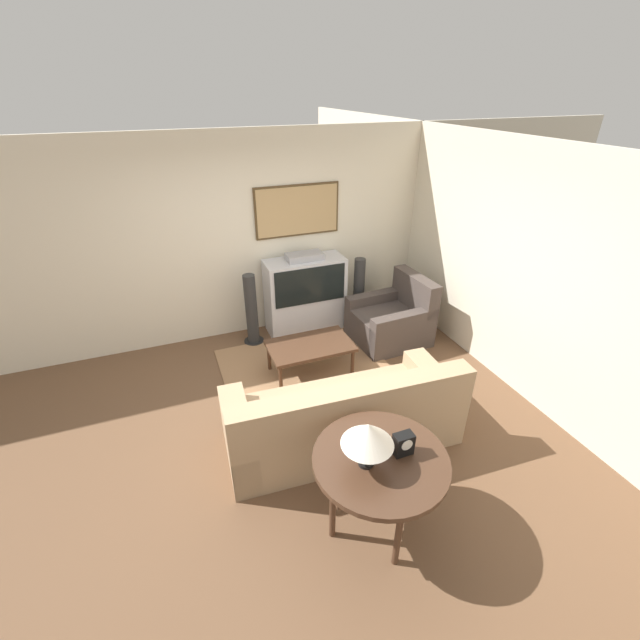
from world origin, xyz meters
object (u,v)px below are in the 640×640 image
at_px(couch, 344,418).
at_px(speaker_tower_right, 359,293).
at_px(coffee_table, 310,347).
at_px(tv, 305,294).
at_px(armchair, 392,320).
at_px(speaker_tower_left, 252,311).
at_px(console_table, 381,465).
at_px(mantel_clock, 403,444).
at_px(table_lamp, 368,435).

height_order(couch, speaker_tower_right, speaker_tower_right).
relative_size(coffee_table, speaker_tower_right, 1.00).
bearing_deg(tv, couch, -100.30).
bearing_deg(armchair, coffee_table, -77.92).
height_order(couch, speaker_tower_left, speaker_tower_left).
bearing_deg(tv, speaker_tower_left, -173.18).
xyz_separation_m(armchair, console_table, (-1.56, -2.51, 0.41)).
distance_m(tv, mantel_clock, 3.27).
bearing_deg(speaker_tower_left, armchair, -18.91).
distance_m(console_table, speaker_tower_left, 3.15).
height_order(tv, coffee_table, tv).
height_order(table_lamp, speaker_tower_right, table_lamp).
distance_m(console_table, table_lamp, 0.38).
distance_m(mantel_clock, speaker_tower_right, 3.37).
bearing_deg(speaker_tower_left, table_lamp, -87.91).
distance_m(tv, coffee_table, 1.13).
bearing_deg(console_table, mantel_clock, -2.92).
height_order(mantel_clock, speaker_tower_left, speaker_tower_left).
height_order(console_table, mantel_clock, mantel_clock).
relative_size(tv, speaker_tower_right, 1.16).
distance_m(couch, coffee_table, 1.21).
bearing_deg(mantel_clock, speaker_tower_right, 69.53).
bearing_deg(tv, armchair, -35.19).
bearing_deg(speaker_tower_right, tv, 173.18).
relative_size(table_lamp, mantel_clock, 2.14).
height_order(tv, mantel_clock, tv).
distance_m(couch, armchair, 2.11).
distance_m(armchair, mantel_clock, 2.93).
relative_size(coffee_table, table_lamp, 2.65).
bearing_deg(tv, mantel_clock, -96.68).
relative_size(console_table, table_lamp, 2.68).
relative_size(coffee_table, mantel_clock, 5.68).
distance_m(table_lamp, speaker_tower_right, 3.51).
height_order(console_table, speaker_tower_left, speaker_tower_left).
relative_size(armchair, console_table, 0.99).
height_order(coffee_table, table_lamp, table_lamp).
distance_m(coffee_table, speaker_tower_left, 1.09).
xyz_separation_m(couch, speaker_tower_left, (-0.38, 2.18, 0.16)).
relative_size(couch, mantel_clock, 13.11).
distance_m(armchair, speaker_tower_left, 1.91).
distance_m(armchair, coffee_table, 1.38).
distance_m(speaker_tower_left, speaker_tower_right, 1.58).
bearing_deg(mantel_clock, speaker_tower_left, 97.51).
bearing_deg(table_lamp, speaker_tower_left, 92.09).
relative_size(couch, coffee_table, 2.31).
bearing_deg(tv, console_table, -99.65).
bearing_deg(couch, armchair, -129.01).
height_order(console_table, table_lamp, table_lamp).
bearing_deg(speaker_tower_left, tv, 6.82).
bearing_deg(armchair, table_lamp, -36.88).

